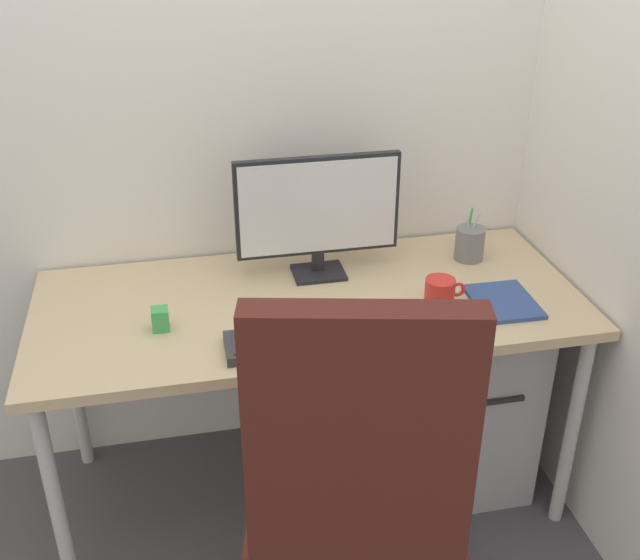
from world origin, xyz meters
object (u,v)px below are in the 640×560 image
notebook (503,302)px  desk_clamp_accessory (160,319)px  keyboard (314,339)px  filing_cabinet (460,386)px  monitor (318,210)px  pen_holder (470,243)px  coffee_mug (440,293)px  mouse (453,324)px  office_chair (355,497)px

notebook → desk_clamp_accessory: size_ratio=3.40×
keyboard → filing_cabinet: bearing=25.6°
monitor → pen_holder: monitor is taller
keyboard → coffee_mug: bearing=17.5°
keyboard → pen_holder: 0.72m
filing_cabinet → notebook: size_ratio=2.98×
desk_clamp_accessory → filing_cabinet: bearing=6.4°
notebook → mouse: bearing=-149.7°
office_chair → notebook: 0.82m
mouse → notebook: 0.23m
monitor → coffee_mug: 0.45m
notebook → coffee_mug: (-0.19, 0.03, 0.04)m
filing_cabinet → monitor: monitor is taller
notebook → coffee_mug: size_ratio=1.81×
mouse → coffee_mug: size_ratio=0.76×
office_chair → desk_clamp_accessory: office_chair is taller
office_chair → monitor: office_chair is taller
coffee_mug → mouse: bearing=-93.8°
monitor → pen_holder: 0.53m
mouse → desk_clamp_accessory: size_ratio=1.43×
office_chair → pen_holder: office_chair is taller
office_chair → desk_clamp_accessory: size_ratio=18.40×
office_chair → desk_clamp_accessory: bearing=123.4°
filing_cabinet → coffee_mug: size_ratio=5.38×
keyboard → desk_clamp_accessory: 0.43m
pen_holder → notebook: size_ratio=0.78×
monitor → mouse: bearing=-54.2°
office_chair → mouse: size_ratio=12.86×
mouse → monitor: bearing=123.6°
filing_cabinet → pen_holder: (0.04, 0.13, 0.47)m
office_chair → filing_cabinet: bearing=52.4°
filing_cabinet → pen_holder: bearing=72.4°
filing_cabinet → monitor: size_ratio=1.30×
notebook → desk_clamp_accessory: bearing=177.5°
desk_clamp_accessory → notebook: bearing=-3.5°
monitor → keyboard: size_ratio=1.06×
filing_cabinet → mouse: (-0.17, -0.28, 0.44)m
monitor → keyboard: monitor is taller
filing_cabinet → desk_clamp_accessory: (-0.96, -0.11, 0.45)m
office_chair → monitor: bearing=83.9°
notebook → desk_clamp_accessory: desk_clamp_accessory is taller
office_chair → notebook: size_ratio=5.41×
monitor → keyboard: (-0.09, -0.40, -0.20)m
filing_cabinet → coffee_mug: 0.50m
pen_holder → desk_clamp_accessory: (-1.00, -0.24, -0.02)m
monitor → desk_clamp_accessory: monitor is taller
notebook → desk_clamp_accessory: (-0.99, 0.06, 0.03)m
filing_cabinet → monitor: 0.79m
monitor → pen_holder: (0.51, -0.00, -0.16)m
keyboard → pen_holder: pen_holder is taller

